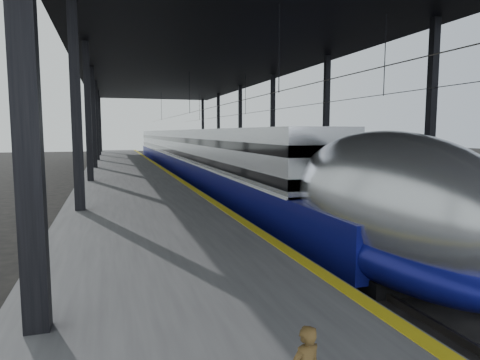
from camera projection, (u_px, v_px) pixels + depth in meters
name	position (u px, v px, depth m)	size (l,w,h in m)	color
ground	(278.00, 262.00, 12.74)	(160.00, 160.00, 0.00)	black
platform	(128.00, 179.00, 30.66)	(6.00, 80.00, 1.00)	#4C4C4F
yellow_strip	(167.00, 171.00, 31.42)	(0.30, 80.00, 0.01)	gold
rails	(234.00, 181.00, 33.05)	(6.52, 80.00, 0.16)	slate
canopy	(200.00, 60.00, 31.28)	(18.00, 75.00, 9.47)	black
tgv_train	(190.00, 155.00, 37.15)	(2.81, 65.20, 4.03)	#B9BCC1
second_train	(222.00, 150.00, 46.35)	(2.70, 56.05, 3.72)	navy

